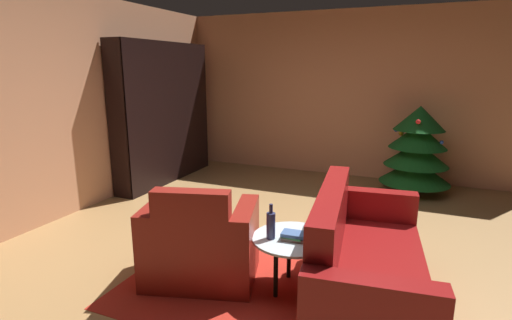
{
  "coord_description": "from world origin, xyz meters",
  "views": [
    {
      "loc": [
        1.12,
        -3.17,
        1.78
      ],
      "look_at": [
        -0.21,
        0.0,
        0.96
      ],
      "focal_mm": 27.57,
      "sensor_mm": 36.0,
      "label": 1
    }
  ],
  "objects_px": {
    "decorated_tree": "(417,150)",
    "armchair_red": "(200,245)",
    "couch_red": "(363,269)",
    "bottle_on_table": "(271,225)",
    "book_stack_on_table": "(294,236)",
    "coffee_table": "(293,243)",
    "bookshelf_unit": "(170,114)"
  },
  "relations": [
    {
      "from": "armchair_red",
      "to": "bottle_on_table",
      "type": "distance_m",
      "value": 0.66
    },
    {
      "from": "couch_red",
      "to": "book_stack_on_table",
      "type": "relative_size",
      "value": 9.4
    },
    {
      "from": "armchair_red",
      "to": "decorated_tree",
      "type": "height_order",
      "value": "decorated_tree"
    },
    {
      "from": "bookshelf_unit",
      "to": "armchair_red",
      "type": "bearing_deg",
      "value": -51.39
    },
    {
      "from": "bookshelf_unit",
      "to": "book_stack_on_table",
      "type": "bearing_deg",
      "value": -40.91
    },
    {
      "from": "decorated_tree",
      "to": "couch_red",
      "type": "bearing_deg",
      "value": -95.18
    },
    {
      "from": "book_stack_on_table",
      "to": "armchair_red",
      "type": "bearing_deg",
      "value": -171.1
    },
    {
      "from": "coffee_table",
      "to": "decorated_tree",
      "type": "xyz_separation_m",
      "value": [
        0.84,
        3.13,
        0.22
      ]
    },
    {
      "from": "armchair_red",
      "to": "book_stack_on_table",
      "type": "xyz_separation_m",
      "value": [
        0.78,
        0.12,
        0.17
      ]
    },
    {
      "from": "coffee_table",
      "to": "bottle_on_table",
      "type": "relative_size",
      "value": 2.31
    },
    {
      "from": "coffee_table",
      "to": "book_stack_on_table",
      "type": "xyz_separation_m",
      "value": [
        0.01,
        -0.04,
        0.08
      ]
    },
    {
      "from": "armchair_red",
      "to": "couch_red",
      "type": "bearing_deg",
      "value": 5.56
    },
    {
      "from": "book_stack_on_table",
      "to": "bottle_on_table",
      "type": "height_order",
      "value": "bottle_on_table"
    },
    {
      "from": "coffee_table",
      "to": "book_stack_on_table",
      "type": "height_order",
      "value": "book_stack_on_table"
    },
    {
      "from": "bottle_on_table",
      "to": "decorated_tree",
      "type": "relative_size",
      "value": 0.23
    },
    {
      "from": "bookshelf_unit",
      "to": "armchair_red",
      "type": "distance_m",
      "value": 3.39
    },
    {
      "from": "armchair_red",
      "to": "coffee_table",
      "type": "distance_m",
      "value": 0.79
    },
    {
      "from": "bookshelf_unit",
      "to": "couch_red",
      "type": "xyz_separation_m",
      "value": [
        3.38,
        -2.46,
        -0.74
      ]
    },
    {
      "from": "bottle_on_table",
      "to": "armchair_red",
      "type": "bearing_deg",
      "value": -173.34
    },
    {
      "from": "couch_red",
      "to": "decorated_tree",
      "type": "height_order",
      "value": "decorated_tree"
    },
    {
      "from": "couch_red",
      "to": "decorated_tree",
      "type": "bearing_deg",
      "value": 84.82
    },
    {
      "from": "couch_red",
      "to": "book_stack_on_table",
      "type": "xyz_separation_m",
      "value": [
        -0.54,
        -0.01,
        0.18
      ]
    },
    {
      "from": "bottle_on_table",
      "to": "bookshelf_unit",
      "type": "bearing_deg",
      "value": 136.71
    },
    {
      "from": "bottle_on_table",
      "to": "decorated_tree",
      "type": "xyz_separation_m",
      "value": [
        1.0,
        3.22,
        0.06
      ]
    },
    {
      "from": "armchair_red",
      "to": "decorated_tree",
      "type": "relative_size",
      "value": 0.85
    },
    {
      "from": "armchair_red",
      "to": "couch_red",
      "type": "height_order",
      "value": "couch_red"
    },
    {
      "from": "decorated_tree",
      "to": "armchair_red",
      "type": "bearing_deg",
      "value": -115.99
    },
    {
      "from": "couch_red",
      "to": "coffee_table",
      "type": "xyz_separation_m",
      "value": [
        -0.55,
        0.03,
        0.1
      ]
    },
    {
      "from": "bookshelf_unit",
      "to": "armchair_red",
      "type": "xyz_separation_m",
      "value": [
        2.07,
        -2.59,
        -0.73
      ]
    },
    {
      "from": "couch_red",
      "to": "coffee_table",
      "type": "relative_size",
      "value": 2.77
    },
    {
      "from": "bookshelf_unit",
      "to": "coffee_table",
      "type": "relative_size",
      "value": 3.24
    },
    {
      "from": "bookshelf_unit",
      "to": "decorated_tree",
      "type": "xyz_separation_m",
      "value": [
        3.67,
        0.7,
        -0.41
      ]
    }
  ]
}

